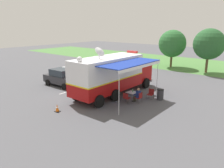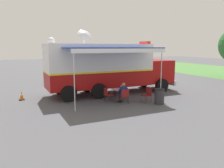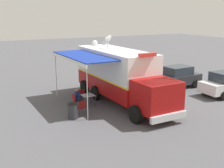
{
  "view_description": "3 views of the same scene",
  "coord_description": "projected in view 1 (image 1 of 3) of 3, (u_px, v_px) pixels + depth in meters",
  "views": [
    {
      "loc": [
        12.23,
        -13.75,
        6.12
      ],
      "look_at": [
        1.04,
        -0.66,
        1.44
      ],
      "focal_mm": 34.71,
      "sensor_mm": 36.0,
      "label": 1
    },
    {
      "loc": [
        14.47,
        -5.55,
        3.3
      ],
      "look_at": [
        2.33,
        -0.08,
        1.09
      ],
      "focal_mm": 35.85,
      "sensor_mm": 36.0,
      "label": 2
    },
    {
      "loc": [
        9.24,
        16.77,
        5.89
      ],
      "look_at": [
        0.58,
        0.62,
        1.31
      ],
      "focal_mm": 45.22,
      "sensor_mm": 36.0,
      "label": 3
    }
  ],
  "objects": [
    {
      "name": "tree_left_of_centre",
      "position": [
        209.0,
        44.0,
        28.04
      ],
      "size": [
        4.01,
        4.01,
        5.78
      ],
      "color": "brown",
      "rests_on": "ground"
    },
    {
      "name": "ground_plane",
      "position": [
        108.0,
        96.0,
        19.36
      ],
      "size": [
        100.0,
        100.0,
        0.0
      ],
      "primitive_type": "plane",
      "color": "#515156"
    },
    {
      "name": "grass_verge",
      "position": [
        195.0,
        65.0,
        34.82
      ],
      "size": [
        80.0,
        14.0,
        0.01
      ],
      "primitive_type": "cube",
      "color": "#4C7F3D",
      "rests_on": "ground"
    },
    {
      "name": "car_far_corner",
      "position": [
        76.0,
        70.0,
        26.24
      ],
      "size": [
        4.26,
        2.13,
        1.76
      ],
      "color": "silver",
      "rests_on": "ground"
    },
    {
      "name": "tree_far_left",
      "position": [
        172.0,
        44.0,
        31.93
      ],
      "size": [
        4.0,
        4.0,
        5.51
      ],
      "color": "brown",
      "rests_on": "ground"
    },
    {
      "name": "command_truck",
      "position": [
        114.0,
        74.0,
        19.39
      ],
      "size": [
        4.98,
        9.53,
        4.53
      ],
      "color": "#9E0F0F",
      "rests_on": "ground"
    },
    {
      "name": "car_behind_truck",
      "position": [
        62.0,
        77.0,
        22.51
      ],
      "size": [
        4.29,
        2.19,
        1.76
      ],
      "color": "#2D2D33",
      "rests_on": "ground"
    },
    {
      "name": "folding_chair_beside_table",
      "position": [
        126.0,
        97.0,
        17.47
      ],
      "size": [
        0.49,
        0.49,
        0.87
      ],
      "color": "maroon",
      "rests_on": "ground"
    },
    {
      "name": "lot_stripe",
      "position": [
        79.0,
        88.0,
        21.71
      ],
      "size": [
        0.2,
        4.8,
        0.01
      ],
      "primitive_type": "cube",
      "rotation": [
        0.0,
        0.0,
        0.02
      ],
      "color": "silver",
      "rests_on": "ground"
    },
    {
      "name": "folding_chair_spare_by_truck",
      "position": [
        151.0,
        93.0,
        18.51
      ],
      "size": [
        0.53,
        0.53,
        0.87
      ],
      "color": "maroon",
      "rests_on": "ground"
    },
    {
      "name": "traffic_cone",
      "position": [
        57.0,
        108.0,
        15.82
      ],
      "size": [
        0.36,
        0.36,
        0.58
      ],
      "color": "black",
      "rests_on": "ground"
    },
    {
      "name": "seated_responder",
      "position": [
        137.0,
        95.0,
        17.63
      ],
      "size": [
        0.67,
        0.56,
        1.25
      ],
      "color": "navy",
      "rests_on": "ground"
    },
    {
      "name": "trash_bin",
      "position": [
        160.0,
        94.0,
        18.36
      ],
      "size": [
        0.57,
        0.57,
        0.91
      ],
      "color": "#2D2D33",
      "rests_on": "ground"
    },
    {
      "name": "folding_table",
      "position": [
        132.0,
        93.0,
        18.09
      ],
      "size": [
        0.81,
        0.81,
        0.73
      ],
      "color": "silver",
      "rests_on": "ground"
    },
    {
      "name": "water_bottle",
      "position": [
        133.0,
        91.0,
        18.1
      ],
      "size": [
        0.07,
        0.07,
        0.22
      ],
      "color": "#3F9959",
      "rests_on": "folding_table"
    },
    {
      "name": "folding_chair_at_table",
      "position": [
        139.0,
        97.0,
        17.55
      ],
      "size": [
        0.49,
        0.49,
        0.87
      ],
      "color": "maroon",
      "rests_on": "ground"
    }
  ]
}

